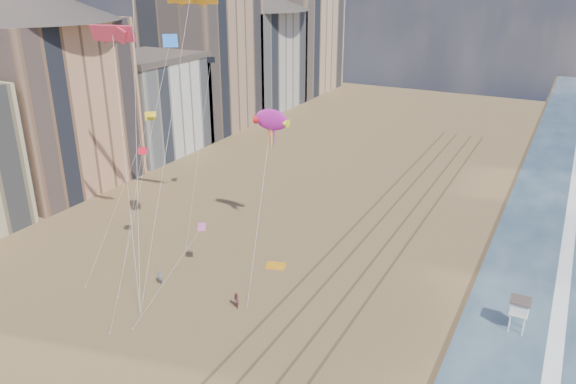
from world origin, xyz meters
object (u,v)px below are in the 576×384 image
at_px(lifeguard_stand, 520,307).
at_px(kite_flyer_a, 160,278).
at_px(show_kite, 271,120).
at_px(kite_flyer_b, 236,301).
at_px(grounded_kite, 276,266).

height_order(lifeguard_stand, kite_flyer_a, lifeguard_stand).
height_order(show_kite, kite_flyer_a, show_kite).
xyz_separation_m(lifeguard_stand, kite_flyer_a, (-33.72, -8.63, -1.66)).
bearing_deg(kite_flyer_b, show_kite, 141.37).
distance_m(lifeguard_stand, kite_flyer_a, 34.85).
height_order(kite_flyer_a, kite_flyer_b, kite_flyer_b).
distance_m(show_kite, kite_flyer_b, 20.38).
relative_size(show_kite, kite_flyer_b, 12.22).
bearing_deg(show_kite, lifeguard_stand, -11.04).
bearing_deg(show_kite, kite_flyer_a, -111.18).
relative_size(grounded_kite, kite_flyer_a, 1.28).
distance_m(grounded_kite, kite_flyer_a, 12.48).
xyz_separation_m(show_kite, kite_flyer_b, (3.84, -14.21, -14.10)).
bearing_deg(lifeguard_stand, kite_flyer_a, -165.65).
bearing_deg(kite_flyer_a, kite_flyer_b, -12.94).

